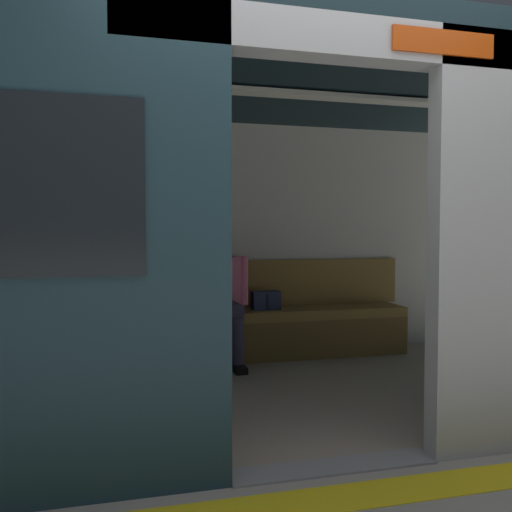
{
  "coord_description": "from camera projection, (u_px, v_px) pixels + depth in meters",
  "views": [
    {
      "loc": [
        1.05,
        2.48,
        1.18
      ],
      "look_at": [
        0.06,
        -1.31,
        1.0
      ],
      "focal_mm": 38.17,
      "sensor_mm": 36.0,
      "label": 1
    }
  ],
  "objects": [
    {
      "name": "bench_seat",
      "position": [
        234.0,
        323.0,
        4.94
      ],
      "size": [
        3.34,
        0.44,
        0.45
      ],
      "color": "olive",
      "rests_on": "ground_plane"
    },
    {
      "name": "grab_pole_door",
      "position": [
        224.0,
        247.0,
        2.94
      ],
      "size": [
        0.04,
        0.04,
        2.19
      ],
      "primitive_type": "cylinder",
      "color": "silver",
      "rests_on": "ground_plane"
    },
    {
      "name": "handbag",
      "position": [
        266.0,
        300.0,
        5.06
      ],
      "size": [
        0.26,
        0.15,
        0.17
      ],
      "color": "#262D4C",
      "rests_on": "bench_seat"
    },
    {
      "name": "train_car",
      "position": [
        255.0,
        179.0,
        3.84
      ],
      "size": [
        6.4,
        2.83,
        2.33
      ],
      "color": "#ADAFB5",
      "rests_on": "ground_plane"
    },
    {
      "name": "platform_edge_strip",
      "position": [
        359.0,
        495.0,
        2.43
      ],
      "size": [
        8.0,
        0.24,
        0.01
      ],
      "primitive_type": "cube",
      "color": "yellow",
      "rests_on": "ground_plane"
    },
    {
      "name": "book",
      "position": [
        179.0,
        311.0,
        4.89
      ],
      "size": [
        0.25,
        0.27,
        0.03
      ],
      "primitive_type": "cube",
      "rotation": [
        0.0,
        0.0,
        -0.58
      ],
      "color": "gold",
      "rests_on": "bench_seat"
    },
    {
      "name": "ground_plane",
      "position": [
        333.0,
        468.0,
        2.72
      ],
      "size": [
        60.0,
        60.0,
        0.0
      ],
      "primitive_type": "plane",
      "color": "gray"
    },
    {
      "name": "person_seated",
      "position": [
        220.0,
        288.0,
        4.84
      ],
      "size": [
        0.55,
        0.68,
        1.18
      ],
      "color": "pink",
      "rests_on": "ground_plane"
    }
  ]
}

